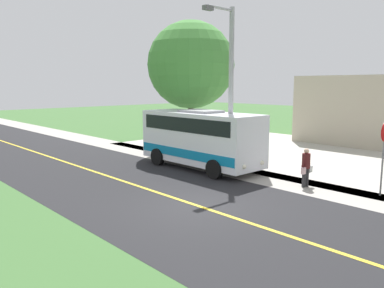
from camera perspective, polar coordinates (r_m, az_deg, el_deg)
name	(u,v)px	position (r m, az deg, el deg)	size (l,w,h in m)	color
ground_plane	(197,206)	(13.91, 0.75, -9.09)	(120.00, 120.00, 0.00)	#3D6633
road_surface	(197,206)	(13.91, 0.75, -9.07)	(8.00, 100.00, 0.01)	black
sidewalk	(282,181)	(17.75, 13.08, -5.36)	(2.40, 100.00, 0.01)	#9E9991
road_centre_line	(197,206)	(13.90, 0.75, -9.05)	(0.16, 100.00, 0.00)	gold
shuttle_bus_front	(201,137)	(19.72, 1.29, 1.11)	(2.58, 6.91, 2.99)	white
pedestrian_with_bags	(306,166)	(16.89, 16.45, -3.18)	(0.72, 0.34, 1.64)	#262628
stop_sign	(384,146)	(16.40, 26.47, -0.22)	(0.76, 0.07, 2.88)	slate
street_light_pole	(229,83)	(18.77, 5.52, 8.92)	(1.97, 0.24, 7.84)	#9E9EA3
tree_curbside	(191,65)	(24.45, -0.17, 11.56)	(5.40, 5.40, 8.17)	#4C3826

